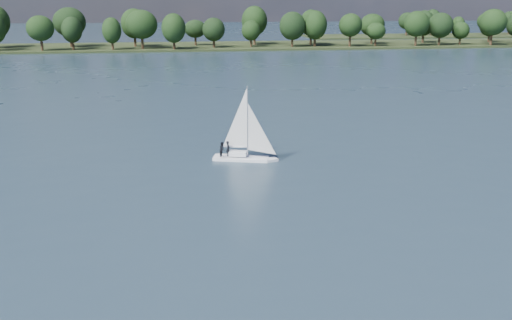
% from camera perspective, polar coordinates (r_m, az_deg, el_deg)
% --- Properties ---
extents(ground, '(700.00, 700.00, 0.00)m').
position_cam_1_polar(ground, '(120.33, -0.69, 6.91)').
color(ground, '#233342').
rests_on(ground, ground).
extents(far_shore, '(660.00, 40.00, 1.50)m').
position_cam_1_polar(far_shore, '(231.12, -4.40, 11.20)').
color(far_shore, black).
rests_on(far_shore, ground).
extents(sailboat, '(7.41, 3.89, 9.40)m').
position_cam_1_polar(sailboat, '(68.02, -1.47, 2.12)').
color(sailboat, white).
rests_on(sailboat, ground).
extents(treeline, '(562.93, 73.66, 17.84)m').
position_cam_1_polar(treeline, '(226.38, -7.08, 13.09)').
color(treeline, black).
rests_on(treeline, ground).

